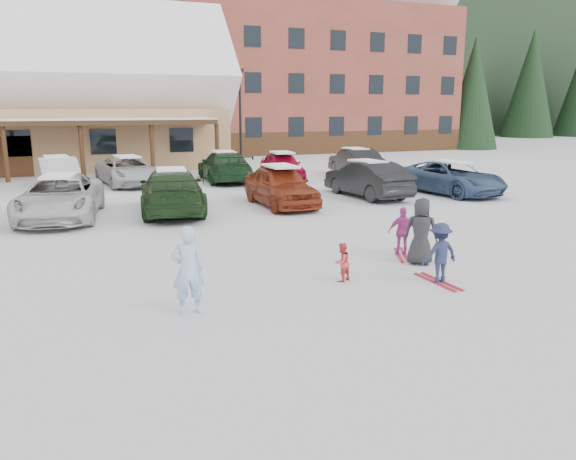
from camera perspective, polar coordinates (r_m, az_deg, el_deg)
name	(u,v)px	position (r m, az deg, el deg)	size (l,w,h in m)	color
ground	(292,287)	(11.83, 0.38, -5.82)	(160.00, 160.00, 0.00)	silver
forested_hillside	(89,4)	(96.77, -19.61, 20.79)	(300.00, 70.00, 38.00)	black
alpine_hotel	(286,50)	(52.06, -0.23, 17.81)	(31.48, 14.01, 21.48)	brown
lamp_post	(240,111)	(36.99, -4.88, 11.95)	(0.50, 0.25, 6.10)	black
conifer_1	(474,78)	(54.52, 18.36, 14.46)	(4.84, 4.84, 11.22)	black
conifer_3	(181,92)	(55.41, -10.78, 13.62)	(3.96, 3.96, 9.18)	black
conifer_4	(422,82)	(68.17, 13.45, 14.43)	(5.06, 5.06, 11.73)	black
adult_skier	(188,270)	(10.29, -10.15, -4.05)	(0.60, 0.39, 1.64)	#A2C9ED
toddler_red	(342,262)	(12.16, 5.49, -3.27)	(0.41, 0.32, 0.85)	#D53D41
child_navy	(440,253)	(12.38, 15.16, -2.27)	(0.85, 0.49, 1.31)	#202647
skis_child_navy	(438,282)	(12.55, 15.00, -5.10)	(0.20, 1.40, 0.03)	#B41931
child_magenta	(403,232)	(14.45, 11.59, -0.16)	(0.73, 0.30, 1.24)	#BC3696
skis_child_magenta	(402,255)	(14.59, 11.49, -2.48)	(0.20, 1.40, 0.03)	#B41931
bystander_dark	(421,231)	(13.71, 13.37, -0.13)	(0.79, 0.51, 1.61)	#262628
parked_car_2	(60,197)	(20.31, -22.13, 3.08)	(2.44, 5.30, 1.47)	silver
parked_car_3	(172,191)	(20.37, -11.71, 3.88)	(2.17, 5.34, 1.55)	#1A3417
parked_car_4	(281,186)	(21.38, -0.76, 4.50)	(1.81, 4.50, 1.53)	maroon
parked_car_5	(367,179)	(23.76, 8.06, 5.14)	(1.60, 4.59, 1.51)	black
parked_car_6	(451,178)	(25.42, 16.22, 5.12)	(2.33, 5.05, 1.40)	#364E71
parked_car_9	(57,173)	(28.02, -22.38, 5.40)	(1.58, 4.53, 1.49)	silver
parked_car_10	(128,171)	(28.30, -15.95, 5.81)	(2.31, 5.00, 1.39)	#BDBDBD
parked_car_11	(224,166)	(28.78, -6.48, 6.43)	(2.12, 5.21, 1.51)	#18371D
parked_car_12	(282,166)	(29.12, -0.61, 6.50)	(1.69, 4.21, 1.43)	#AC0930
parked_car_13	(355,162)	(31.18, 6.84, 6.86)	(1.58, 4.54, 1.50)	black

